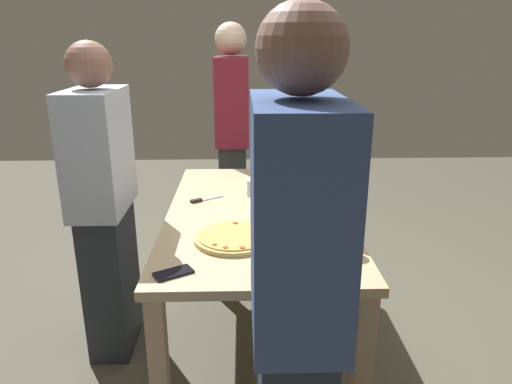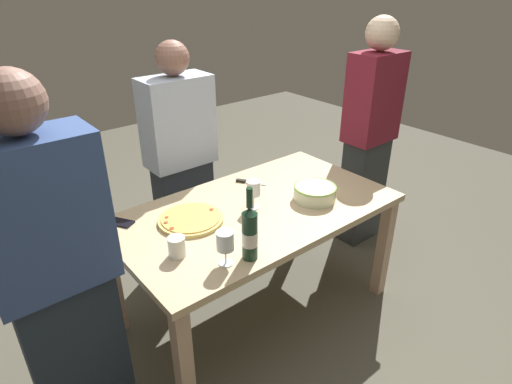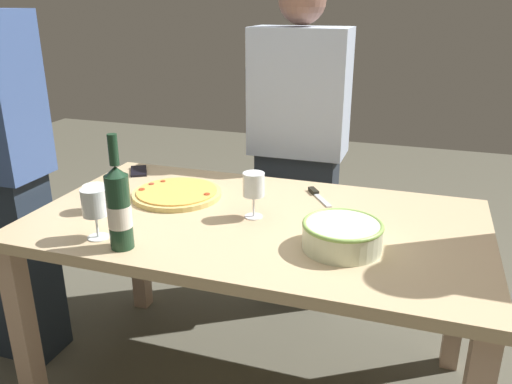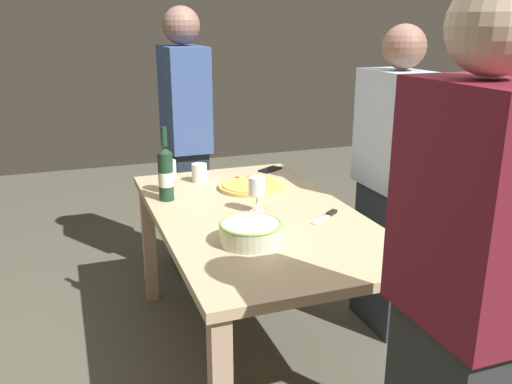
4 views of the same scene
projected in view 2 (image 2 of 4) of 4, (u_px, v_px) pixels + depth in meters
ground_plane at (256, 308)px, 2.79m from camera, size 8.00×8.00×0.00m
dining_table at (256, 222)px, 2.49m from camera, size 1.60×0.90×0.75m
pizza at (191, 219)px, 2.31m from camera, size 0.35×0.35×0.03m
serving_bowl at (315, 192)px, 2.51m from camera, size 0.25×0.25×0.09m
wine_bottle at (250, 233)px, 1.96m from camera, size 0.07×0.07×0.37m
wine_glass_near_pizza at (225, 242)px, 1.92m from camera, size 0.08×0.08×0.17m
wine_glass_by_bottle at (254, 190)px, 2.39m from camera, size 0.08×0.08×0.17m
cup_amber at (177, 247)px, 2.01m from camera, size 0.08×0.08×0.10m
cell_phone at (120, 222)px, 2.29m from camera, size 0.13×0.16×0.01m
pizza_knife at (247, 182)px, 2.73m from camera, size 0.13×0.18×0.02m
person_host at (58, 278)px, 1.73m from camera, size 0.46×0.24×1.68m
person_guest_left at (369, 135)px, 3.16m from camera, size 0.39×0.24×1.70m
person_guest_right at (181, 161)px, 2.92m from camera, size 0.45×0.24×1.59m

